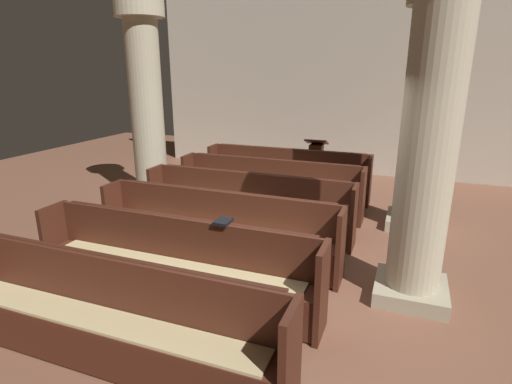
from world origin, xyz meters
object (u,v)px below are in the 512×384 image
at_px(pew_row_3, 217,227).
at_px(pew_row_4, 174,261).
at_px(pew_row_2, 247,203).
at_px(lectern, 316,167).
at_px(pew_row_1, 269,186).
at_px(pillar_aisle_side, 426,110).
at_px(hymn_book, 223,222).
at_px(pew_row_0, 287,172).
at_px(pillar_far_side, 146,102).
at_px(pillar_aisle_rear, 430,131).
at_px(pew_row_5, 107,314).

xyz_separation_m(pew_row_3, pew_row_4, (0.00, -1.08, 0.00)).
distance_m(pew_row_2, lectern, 3.10).
xyz_separation_m(pew_row_1, pew_row_4, (0.00, -3.25, 0.00)).
height_order(pew_row_2, pillar_aisle_side, pillar_aisle_side).
distance_m(pew_row_3, hymn_book, 1.14).
distance_m(pew_row_0, lectern, 0.99).
height_order(pew_row_3, pillar_aisle_side, pillar_aisle_side).
bearing_deg(pew_row_1, pew_row_2, -90.00).
bearing_deg(pew_row_0, pew_row_2, -90.00).
relative_size(pew_row_2, pew_row_3, 1.00).
relative_size(pew_row_1, pew_row_3, 1.00).
distance_m(pew_row_0, pew_row_4, 4.34).
bearing_deg(pew_row_3, pew_row_0, 90.00).
bearing_deg(pew_row_4, pew_row_1, 90.00).
xyz_separation_m(pew_row_4, pillar_far_side, (-2.44, 3.12, 1.43)).
height_order(pew_row_2, pillar_aisle_rear, pillar_aisle_rear).
xyz_separation_m(pew_row_4, pew_row_5, (0.00, -1.08, 0.00)).
xyz_separation_m(pew_row_0, pew_row_2, (0.00, -2.17, 0.00)).
distance_m(pew_row_4, hymn_book, 0.73).
relative_size(pillar_aisle_rear, lectern, 3.44).
bearing_deg(pew_row_5, pew_row_1, 90.00).
bearing_deg(pew_row_2, pillar_aisle_rear, -24.24).
height_order(pew_row_0, pew_row_2, same).
relative_size(pew_row_3, pillar_aisle_rear, 0.91).
relative_size(pillar_far_side, lectern, 3.44).
distance_m(pew_row_4, pillar_aisle_side, 4.47).
height_order(pew_row_0, pillar_far_side, pillar_far_side).
bearing_deg(hymn_book, pillar_far_side, 135.35).
distance_m(pew_row_2, pillar_aisle_side, 3.13).
xyz_separation_m(pew_row_2, hymn_book, (0.53, -1.98, 0.48)).
height_order(pew_row_3, pillar_far_side, pillar_far_side).
bearing_deg(pew_row_0, lectern, 65.87).
bearing_deg(pillar_aisle_rear, pew_row_3, 179.13).
xyz_separation_m(pew_row_3, pillar_aisle_rear, (2.49, -0.04, 1.43)).
relative_size(pew_row_0, pillar_far_side, 0.91).
bearing_deg(pew_row_2, pillar_aisle_side, 26.63).
bearing_deg(pew_row_5, lectern, 86.34).
distance_m(pew_row_5, lectern, 6.34).
bearing_deg(pillar_far_side, pew_row_2, -21.22).
bearing_deg(pew_row_5, pew_row_3, 90.00).
distance_m(pew_row_1, pew_row_3, 2.17).
bearing_deg(pew_row_1, hymn_book, -80.27).
bearing_deg(pew_row_1, pillar_aisle_rear, -41.52).
xyz_separation_m(pew_row_4, hymn_book, (0.53, 0.19, 0.48)).
distance_m(pew_row_3, pew_row_4, 1.08).
bearing_deg(pew_row_3, pew_row_2, 90.00).
relative_size(pew_row_1, pew_row_2, 1.00).
relative_size(pew_row_0, pillar_aisle_rear, 0.91).
height_order(pew_row_0, pew_row_5, same).
bearing_deg(pillar_aisle_side, pillar_aisle_rear, -90.00).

